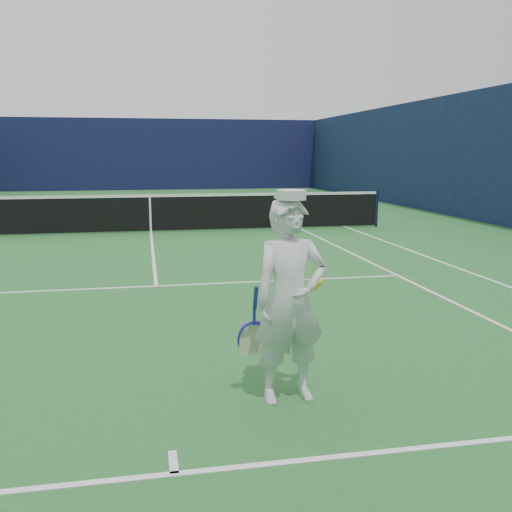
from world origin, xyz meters
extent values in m
plane|color=#27672C|center=(0.00, 0.00, 0.00)|extent=(80.00, 80.00, 0.00)
cube|color=white|center=(0.00, 11.88, 0.00)|extent=(11.03, 0.06, 0.01)
cube|color=white|center=(0.00, -11.88, 0.00)|extent=(11.03, 0.06, 0.01)
cube|color=white|center=(5.49, 0.00, 0.00)|extent=(0.06, 23.83, 0.01)
cube|color=white|center=(4.12, 0.00, 0.00)|extent=(0.06, 23.77, 0.01)
cube|color=white|center=(0.00, 6.40, 0.00)|extent=(8.23, 0.06, 0.01)
cube|color=white|center=(0.00, -6.40, 0.00)|extent=(8.23, 0.06, 0.01)
cube|color=white|center=(0.00, 0.00, 0.00)|extent=(0.06, 12.80, 0.01)
cube|color=white|center=(0.00, 11.73, 0.00)|extent=(0.06, 0.30, 0.01)
cube|color=white|center=(0.00, -11.73, 0.00)|extent=(0.06, 0.30, 0.01)
cube|color=#0E1133|center=(0.00, 18.00, 2.00)|extent=(20.12, 0.12, 4.00)
cube|color=#0F1B39|center=(10.00, 0.00, 2.00)|extent=(0.12, 36.12, 4.00)
cylinder|color=#141E4C|center=(6.40, 0.00, 0.54)|extent=(0.09, 0.09, 1.07)
cube|color=black|center=(0.00, 0.00, 0.50)|extent=(12.79, 0.02, 0.92)
cube|color=white|center=(0.00, 0.00, 0.97)|extent=(12.79, 0.04, 0.07)
cube|color=white|center=(0.00, 0.00, 0.47)|extent=(0.05, 0.03, 0.94)
imported|color=white|center=(1.04, -10.88, 0.87)|extent=(0.67, 0.47, 1.74)
cylinder|color=white|center=(1.04, -10.88, 1.76)|extent=(0.24, 0.24, 0.08)
cube|color=white|center=(1.03, -10.75, 1.73)|extent=(0.19, 0.12, 0.02)
cylinder|color=navy|center=(0.75, -10.83, 0.90)|extent=(0.04, 0.09, 0.22)
cube|color=#2028B1|center=(0.75, -10.77, 0.72)|extent=(0.02, 0.02, 0.14)
torus|color=#2028B1|center=(0.74, -10.71, 0.51)|extent=(0.30, 0.13, 0.29)
cube|color=beige|center=(0.74, -10.71, 0.51)|extent=(0.22, 0.03, 0.30)
sphere|color=yellow|center=(1.29, -10.76, 0.96)|extent=(0.07, 0.07, 0.07)
sphere|color=yellow|center=(1.33, -10.73, 0.99)|extent=(0.07, 0.07, 0.07)
camera|label=1|loc=(-0.13, -15.37, 2.09)|focal=40.00mm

